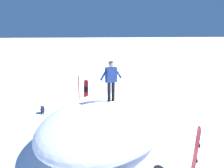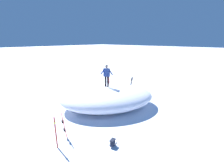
% 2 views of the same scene
% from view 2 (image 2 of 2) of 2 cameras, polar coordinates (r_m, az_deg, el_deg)
% --- Properties ---
extents(ground, '(240.00, 240.00, 0.00)m').
position_cam_2_polar(ground, '(12.78, -5.15, -8.50)').
color(ground, white).
extents(snow_mound, '(8.96, 8.40, 1.72)m').
position_cam_2_polar(snow_mound, '(12.45, -1.71, -4.82)').
color(snow_mound, white).
rests_on(snow_mound, ground).
extents(snowboarder_standing, '(0.48, 0.99, 1.74)m').
position_cam_2_polar(snowboarder_standing, '(11.95, -1.99, 3.83)').
color(snowboarder_standing, black).
rests_on(snowboarder_standing, snow_mound).
extents(snowboard_primary_upright, '(0.45, 0.43, 1.60)m').
position_cam_2_polar(snowboard_primary_upright, '(16.19, 7.02, -0.04)').
color(snowboard_primary_upright, black).
rests_on(snowboard_primary_upright, ground).
extents(snowboard_secondary_upright, '(0.28, 0.34, 1.63)m').
position_cam_2_polar(snowboard_secondary_upright, '(9.13, -17.55, -14.04)').
color(snowboard_secondary_upright, red).
rests_on(snowboard_secondary_upright, ground).
extents(snowboard_tertiary_upright, '(0.31, 0.19, 1.72)m').
position_cam_2_polar(snowboard_tertiary_upright, '(16.07, -1.39, 0.19)').
color(snowboard_tertiary_upright, red).
rests_on(snowboard_tertiary_upright, ground).
extents(backpack_near, '(0.58, 0.31, 0.40)m').
position_cam_2_polar(backpack_near, '(8.46, 0.19, -21.02)').
color(backpack_near, '#1E2333').
rests_on(backpack_near, ground).
extents(trail_marker_pole, '(0.10, 0.10, 1.73)m').
position_cam_2_polar(trail_marker_pole, '(8.45, -20.19, -16.41)').
color(trail_marker_pole, '#A51E19').
rests_on(trail_marker_pole, ground).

